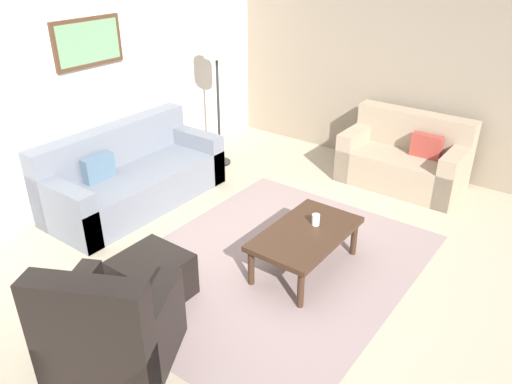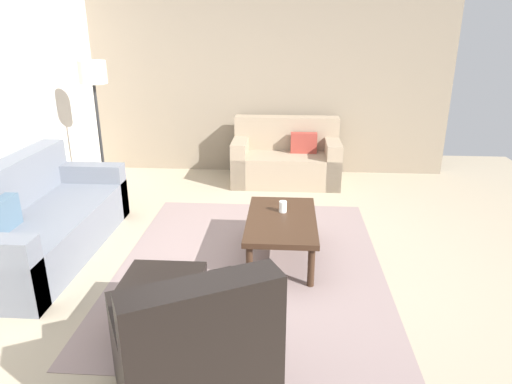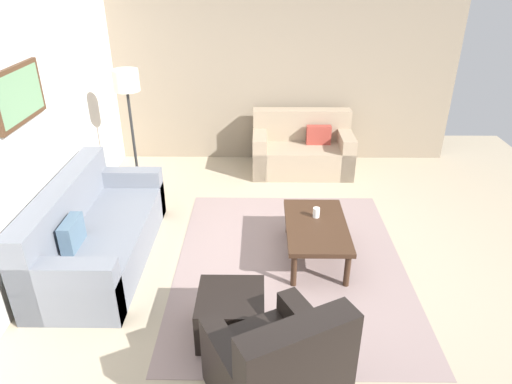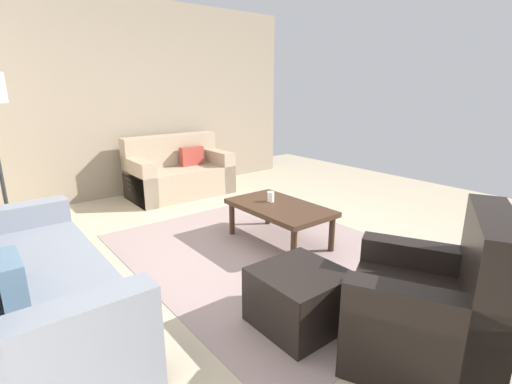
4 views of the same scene
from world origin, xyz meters
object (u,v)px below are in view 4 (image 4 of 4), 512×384
Objects in this scene: couch_main at (14,293)px; cup at (271,197)px; armchair_leather at (434,313)px; couch_loveseat at (178,174)px; ottoman at (299,298)px; coffee_table at (279,210)px.

couch_main is 2.39m from cup.
cup is at bearing -84.93° from couch_main.
armchair_leather is at bearing 167.11° from cup.
couch_loveseat is at bearing -0.52° from cup.
couch_main reaches higher than ottoman.
cup is (0.15, -0.01, 0.11)m from coffee_table.
coffee_table is at bearing 179.27° from couch_loveseat.
ottoman is 5.18× the size of cup.
ottoman is at bearing 146.82° from cup.
coffee_table is (-2.34, 0.03, 0.05)m from couch_loveseat.
cup is (1.29, -0.84, 0.26)m from ottoman.
coffee_table is (1.14, -0.83, 0.16)m from ottoman.
armchair_leather is 9.98× the size of cup.
couch_main reaches higher than coffee_table.
armchair_leather is at bearing 166.39° from coffee_table.
couch_loveseat is at bearing -44.99° from couch_main.
armchair_leather reaches higher than coffee_table.
couch_main is 3.76× the size of ottoman.
cup is (-2.18, 0.02, 0.16)m from couch_loveseat.
couch_main reaches higher than cup.
armchair_leather is 0.98× the size of coffee_table.
couch_main is 1.91× the size of coffee_table.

